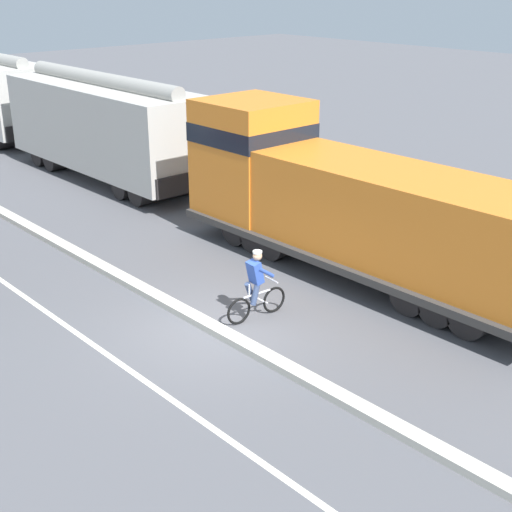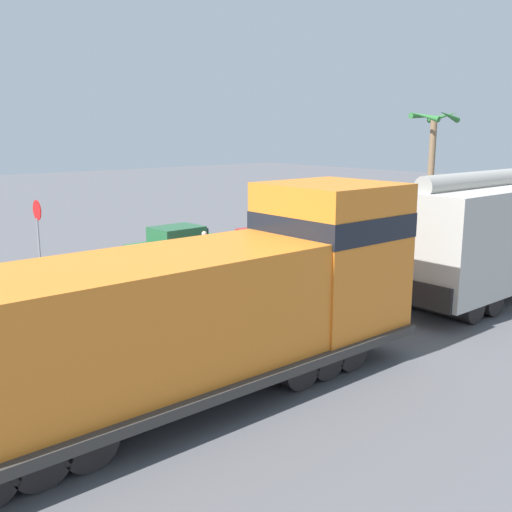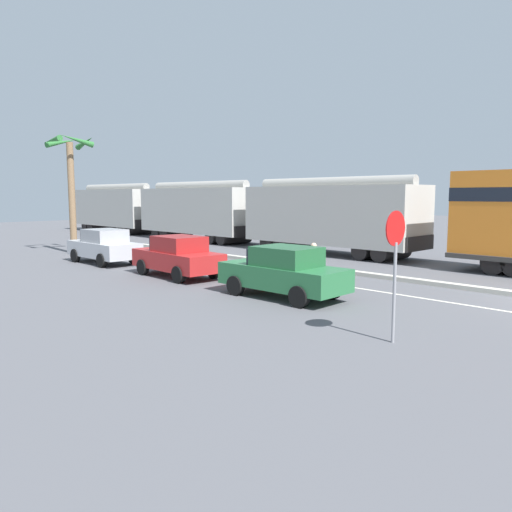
% 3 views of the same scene
% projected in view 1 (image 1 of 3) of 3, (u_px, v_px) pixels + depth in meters
% --- Properties ---
extents(ground_plane, '(120.00, 120.00, 0.00)m').
position_uv_depth(ground_plane, '(214.00, 331.00, 16.42)').
color(ground_plane, '#56565B').
extents(median_curb, '(0.36, 36.00, 0.16)m').
position_uv_depth(median_curb, '(82.00, 256.00, 20.52)').
color(median_curb, beige).
rests_on(median_curb, ground).
extents(lane_stripe, '(0.14, 36.00, 0.01)m').
position_uv_depth(lane_stripe, '(3.00, 281.00, 19.05)').
color(lane_stripe, silver).
rests_on(lane_stripe, ground).
extents(locomotive, '(3.10, 11.61, 4.20)m').
position_uv_depth(locomotive, '(340.00, 204.00, 19.43)').
color(locomotive, orange).
rests_on(locomotive, ground).
extents(hopper_car_lead, '(2.90, 10.60, 4.18)m').
position_uv_depth(hopper_car_lead, '(105.00, 127.00, 27.69)').
color(hopper_car_lead, '#B5B2AB').
rests_on(hopper_car_lead, ground).
extents(cyclist, '(1.71, 0.49, 1.71)m').
position_uv_depth(cyclist, '(256.00, 287.00, 16.73)').
color(cyclist, black).
rests_on(cyclist, ground).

